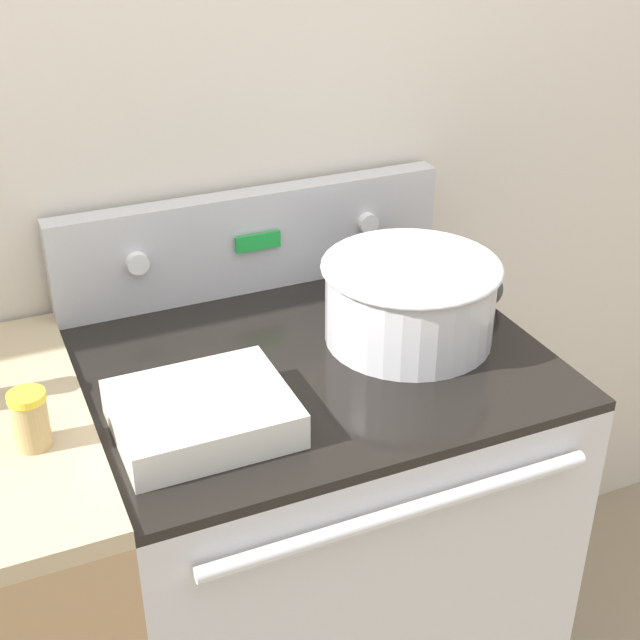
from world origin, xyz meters
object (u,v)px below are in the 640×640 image
object	(u,v)px
casserole_dish	(202,412)
mixing_bowl	(410,297)
spice_jar_yellow_cap	(30,419)
ladle	(480,287)

from	to	relation	value
casserole_dish	mixing_bowl	bearing A→B (deg)	16.04
spice_jar_yellow_cap	ladle	bearing A→B (deg)	9.56
casserole_dish	ladle	bearing A→B (deg)	17.22
casserole_dish	ladle	distance (m)	0.64
ladle	spice_jar_yellow_cap	bearing A→B (deg)	-170.44
mixing_bowl	ladle	size ratio (longest dim) A/B	1.06
casserole_dish	ladle	size ratio (longest dim) A/B	0.88
mixing_bowl	spice_jar_yellow_cap	xyz separation A→B (m)	(-0.66, -0.07, -0.03)
mixing_bowl	casserole_dish	size ratio (longest dim) A/B	1.21
mixing_bowl	casserole_dish	world-z (taller)	mixing_bowl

